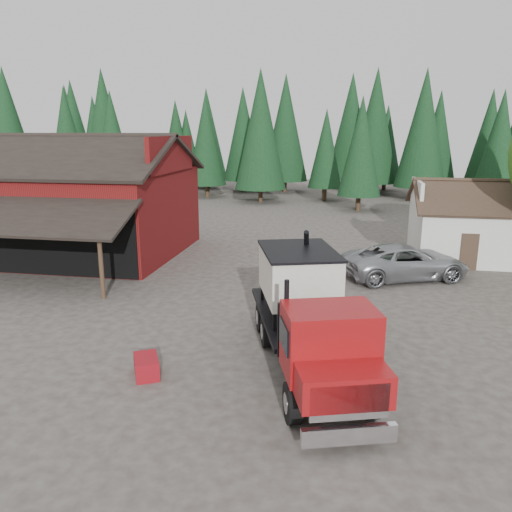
# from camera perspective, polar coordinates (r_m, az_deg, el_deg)

# --- Properties ---
(ground) EXTENTS (120.00, 120.00, 0.00)m
(ground) POSITION_cam_1_polar(r_m,az_deg,el_deg) (19.63, -5.03, -7.76)
(ground) COLOR #3F3632
(ground) RESTS_ON ground
(red_barn) EXTENTS (12.80, 13.63, 7.18)m
(red_barn) POSITION_cam_1_polar(r_m,az_deg,el_deg) (32.07, -19.66, 5.05)
(red_barn) COLOR maroon
(red_barn) RESTS_ON ground
(farmhouse) EXTENTS (8.60, 6.42, 4.65)m
(farmhouse) POSITION_cam_1_polar(r_m,az_deg,el_deg) (32.08, 24.76, 2.72)
(farmhouse) COLOR silver
(farmhouse) RESTS_ON ground
(conifer_backdrop) EXTENTS (76.00, 16.00, 16.00)m
(conifer_backdrop) POSITION_cam_1_polar(r_m,az_deg,el_deg) (60.19, 5.61, 7.11)
(conifer_backdrop) COLOR black
(conifer_backdrop) RESTS_ON ground
(near_pine_a) EXTENTS (4.40, 4.40, 11.40)m
(near_pine_a) POSITION_cam_1_polar(r_m,az_deg,el_deg) (52.92, -20.75, 12.27)
(near_pine_a) COLOR #382619
(near_pine_a) RESTS_ON ground
(near_pine_b) EXTENTS (3.96, 3.96, 10.40)m
(near_pine_b) POSITION_cam_1_polar(r_m,az_deg,el_deg) (47.57, 11.90, 12.15)
(near_pine_b) COLOR #382619
(near_pine_b) RESTS_ON ground
(near_pine_d) EXTENTS (5.28, 5.28, 13.40)m
(near_pine_d) POSITION_cam_1_polar(r_m,az_deg,el_deg) (52.31, 0.53, 14.25)
(near_pine_d) COLOR #382619
(near_pine_d) RESTS_ON ground
(feed_truck) EXTENTS (4.91, 9.25, 4.04)m
(feed_truck) POSITION_cam_1_polar(r_m,az_deg,el_deg) (15.57, 5.97, -6.29)
(feed_truck) COLOR black
(feed_truck) RESTS_ON ground
(silver_car) EXTENTS (6.89, 4.97, 1.74)m
(silver_car) POSITION_cam_1_polar(r_m,az_deg,el_deg) (26.25, 16.72, -0.65)
(silver_car) COLOR #A2A4A9
(silver_car) RESTS_ON ground
(equip_box) EXTENTS (1.12, 1.30, 0.60)m
(equip_box) POSITION_cam_1_polar(r_m,az_deg,el_deg) (15.98, -12.41, -12.22)
(equip_box) COLOR maroon
(equip_box) RESTS_ON ground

